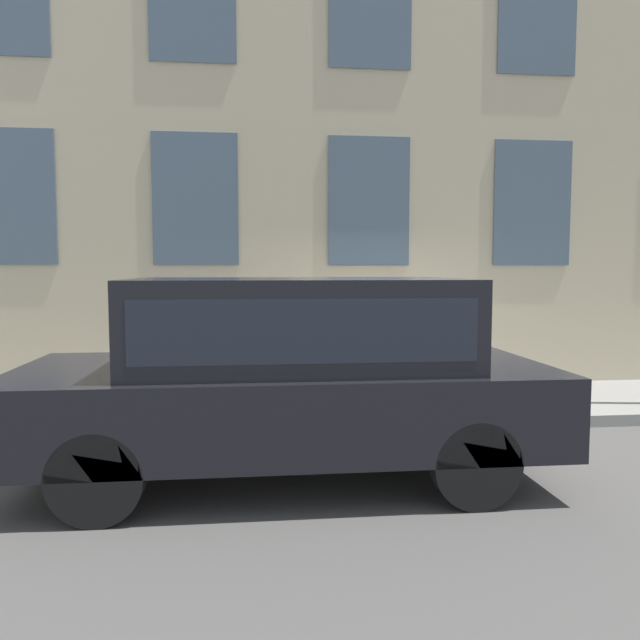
{
  "coord_description": "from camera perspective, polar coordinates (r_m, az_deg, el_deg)",
  "views": [
    {
      "loc": [
        -6.97,
        1.76,
        1.91
      ],
      "look_at": [
        0.64,
        0.91,
        1.28
      ],
      "focal_mm": 35.0,
      "sensor_mm": 36.0,
      "label": 1
    }
  ],
  "objects": [
    {
      "name": "building_facade",
      "position": [
        9.91,
        4.38,
        20.48
      ],
      "size": [
        0.33,
        40.0,
        9.22
      ],
      "color": "#C6B793",
      "rests_on": "ground_plane"
    },
    {
      "name": "sidewalk",
      "position": [
        8.49,
        5.8,
        -7.84
      ],
      "size": [
        2.25,
        60.0,
        0.14
      ],
      "color": "gray",
      "rests_on": "ground_plane"
    },
    {
      "name": "parked_truck_charcoal_near",
      "position": [
        5.68,
        -2.64,
        -4.11
      ],
      "size": [
        2.06,
        4.72,
        1.82
      ],
      "color": "black",
      "rests_on": "ground_plane"
    },
    {
      "name": "ground_plane",
      "position": [
        7.44,
        7.65,
        -10.22
      ],
      "size": [
        80.0,
        80.0,
        0.0
      ],
      "primitive_type": "plane",
      "color": "#514F4C"
    },
    {
      "name": "fire_hydrant",
      "position": [
        7.55,
        3.13,
        -5.34
      ],
      "size": [
        0.36,
        0.47,
        0.88
      ],
      "color": "gray",
      "rests_on": "sidewalk"
    },
    {
      "name": "person",
      "position": [
        7.96,
        -2.96,
        -0.92
      ],
      "size": [
        0.4,
        0.26,
        1.64
      ],
      "rotation": [
        0.0,
        0.0,
        -2.56
      ],
      "color": "#726651",
      "rests_on": "sidewalk"
    }
  ]
}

